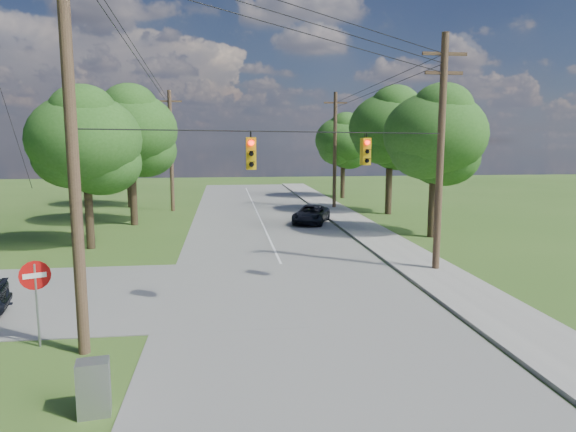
{
  "coord_description": "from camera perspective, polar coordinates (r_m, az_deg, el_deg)",
  "views": [
    {
      "loc": [
        -0.61,
        -13.86,
        5.89
      ],
      "look_at": [
        1.72,
        5.0,
        3.1
      ],
      "focal_mm": 32.0,
      "sensor_mm": 36.0,
      "label": 1
    }
  ],
  "objects": [
    {
      "name": "ground",
      "position": [
        15.07,
        -4.3,
        -14.66
      ],
      "size": [
        140.0,
        140.0,
        0.0
      ],
      "primitive_type": "plane",
      "color": "#365A1E",
      "rests_on": "ground"
    },
    {
      "name": "main_road",
      "position": [
        19.93,
        0.81,
        -8.78
      ],
      "size": [
        10.0,
        100.0,
        0.03
      ],
      "primitive_type": "cube",
      "color": "gray",
      "rests_on": "ground"
    },
    {
      "name": "sidewalk_east",
      "position": [
        21.83,
        18.67,
        -7.58
      ],
      "size": [
        2.6,
        100.0,
        0.12
      ],
      "primitive_type": "cube",
      "color": "#A2A098",
      "rests_on": "ground"
    },
    {
      "name": "pole_sw",
      "position": [
        14.81,
        -22.96,
        9.02
      ],
      "size": [
        2.0,
        0.32,
        12.0
      ],
      "color": "brown",
      "rests_on": "ground"
    },
    {
      "name": "pole_ne",
      "position": [
        23.84,
        16.59,
        7.01
      ],
      "size": [
        2.0,
        0.32,
        10.5
      ],
      "color": "brown",
      "rests_on": "ground"
    },
    {
      "name": "pole_north_e",
      "position": [
        44.89,
        5.23,
        7.36
      ],
      "size": [
        2.0,
        0.32,
        10.0
      ],
      "color": "brown",
      "rests_on": "ground"
    },
    {
      "name": "pole_north_w",
      "position": [
        44.09,
        -12.86,
        7.17
      ],
      "size": [
        2.0,
        0.32,
        10.0
      ],
      "color": "brown",
      "rests_on": "ground"
    },
    {
      "name": "power_lines",
      "position": [
        25.7,
        -2.36,
        15.65
      ],
      "size": [
        13.93,
        29.62,
        4.93
      ],
      "color": "black",
      "rests_on": "ground"
    },
    {
      "name": "traffic_signals",
      "position": [
        18.56,
        2.8,
        7.14
      ],
      "size": [
        4.91,
        3.27,
        1.05
      ],
      "color": "gold",
      "rests_on": "ground"
    },
    {
      "name": "tree_w_near",
      "position": [
        29.79,
        -21.62,
        7.85
      ],
      "size": [
        6.0,
        6.0,
        8.4
      ],
      "color": "#413220",
      "rests_on": "ground"
    },
    {
      "name": "tree_w_mid",
      "position": [
        37.42,
        -17.1,
        9.06
      ],
      "size": [
        6.4,
        6.4,
        9.22
      ],
      "color": "#413220",
      "rests_on": "ground"
    },
    {
      "name": "tree_w_far",
      "position": [
        47.61,
        -17.39,
        8.42
      ],
      "size": [
        6.0,
        6.0,
        8.73
      ],
      "color": "#413220",
      "rests_on": "ground"
    },
    {
      "name": "tree_e_near",
      "position": [
        32.42,
        16.04,
        8.69
      ],
      "size": [
        6.2,
        6.2,
        8.81
      ],
      "color": "#413220",
      "rests_on": "ground"
    },
    {
      "name": "tree_e_mid",
      "position": [
        41.97,
        11.32,
        9.6
      ],
      "size": [
        6.6,
        6.6,
        9.64
      ],
      "color": "#413220",
      "rests_on": "ground"
    },
    {
      "name": "tree_e_far",
      "position": [
        53.26,
        6.16,
        8.36
      ],
      "size": [
        5.8,
        5.8,
        8.32
      ],
      "color": "#413220",
      "rests_on": "ground"
    },
    {
      "name": "car_main_north",
      "position": [
        36.8,
        2.58,
        0.2
      ],
      "size": [
        3.62,
        5.03,
        1.27
      ],
      "primitive_type": "imported",
      "rotation": [
        0.0,
        0.0,
        -0.37
      ],
      "color": "black",
      "rests_on": "main_road"
    },
    {
      "name": "control_cabinet",
      "position": [
        12.39,
        -20.79,
        -17.43
      ],
      "size": [
        0.75,
        0.59,
        1.23
      ],
      "primitive_type": "cube",
      "rotation": [
        0.0,
        0.0,
        0.16
      ],
      "color": "gray",
      "rests_on": "ground"
    },
    {
      "name": "do_not_enter_sign",
      "position": [
        16.31,
        -26.24,
        -6.89
      ],
      "size": [
        0.79,
        0.36,
        2.54
      ],
      "rotation": [
        0.0,
        0.0,
        0.4
      ],
      "color": "gray",
      "rests_on": "ground"
    }
  ]
}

